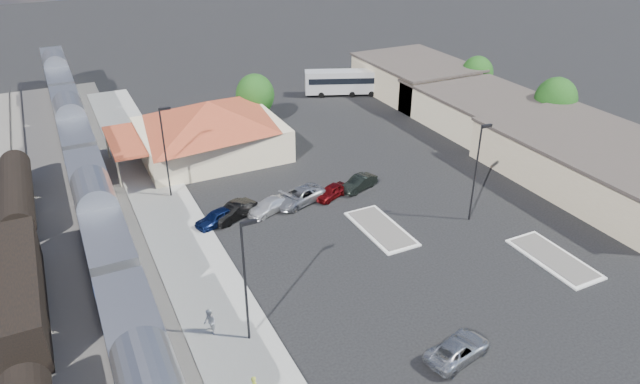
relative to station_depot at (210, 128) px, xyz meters
name	(u,v)px	position (x,y,z in m)	size (l,w,h in m)	color
ground	(352,252)	(4.56, -24.00, -3.13)	(280.00, 280.00, 0.00)	black
railbed	(68,267)	(-16.44, -16.00, -3.07)	(16.00, 100.00, 0.12)	#4C4944
platform	(188,251)	(-7.44, -18.00, -3.04)	(5.50, 92.00, 0.18)	gray
passenger_train	(101,225)	(-13.44, -15.64, -0.26)	(3.00, 104.00, 5.55)	silver
freight_cars	(21,294)	(-19.44, -20.94, -1.21)	(2.80, 46.00, 4.00)	black
station_depot	(210,128)	(0.00, 0.00, 0.00)	(18.35, 12.24, 6.20)	beige
buildings_east	(500,117)	(32.56, -9.72, -0.86)	(14.40, 51.40, 4.80)	#C6B28C
traffic_island_south	(381,228)	(8.56, -22.00, -3.03)	(3.30, 7.50, 0.21)	silver
traffic_island_north	(554,258)	(18.56, -32.00, -3.03)	(3.30, 7.50, 0.21)	silver
lamp_plat_s	(246,273)	(-6.34, -30.00, 2.21)	(1.08, 0.25, 9.00)	black
lamp_plat_n	(165,146)	(-6.34, -8.00, 2.21)	(1.08, 0.25, 9.00)	black
lamp_lot	(477,165)	(16.66, -24.00, 2.21)	(1.08, 0.25, 9.00)	black
tree_east_b	(556,100)	(38.56, -12.00, 1.09)	(4.94, 4.94, 6.96)	#382314
tree_east_c	(477,74)	(38.56, 2.00, 0.63)	(4.41, 4.41, 6.21)	#382314
tree_depot	(255,95)	(7.56, 6.00, 0.89)	(4.71, 4.71, 6.63)	#382314
suv	(458,349)	(4.83, -37.25, -2.47)	(2.19, 4.75, 1.32)	#A8ABB0
coach_bus	(344,81)	(23.13, 12.00, -1.09)	(11.11, 6.41, 3.54)	silver
person_b	(210,322)	(-8.56, -28.45, -2.01)	(0.92, 0.71, 1.89)	silver
parked_car_a	(217,217)	(-3.94, -14.89, -2.43)	(1.65, 4.10, 1.40)	#0E1B46
parked_car_b	(234,211)	(-2.27, -14.59, -2.40)	(1.54, 4.42, 1.46)	black
parked_car_c	(269,206)	(0.93, -14.89, -2.49)	(1.78, 4.39, 1.27)	silver
parked_car_d	(299,196)	(4.13, -14.59, -2.40)	(2.44, 5.28, 1.47)	#919299
parked_car_e	(331,192)	(7.33, -14.89, -2.49)	(1.52, 3.79, 1.29)	maroon
parked_car_f	(359,183)	(10.53, -14.59, -2.44)	(1.46, 4.18, 1.38)	black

